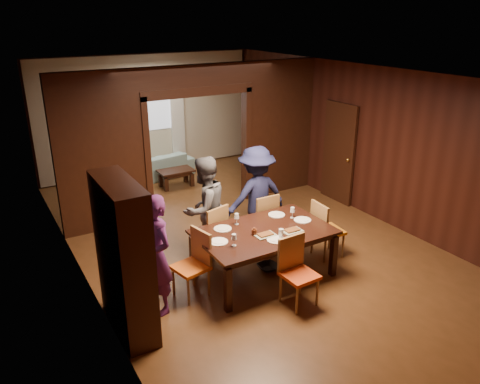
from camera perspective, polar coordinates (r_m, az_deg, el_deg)
floor at (r=8.52m, az=-0.02°, el=-5.47°), size 9.00×9.00×0.00m
ceiling at (r=7.67m, az=-0.02°, el=14.29°), size 5.50×9.00×0.02m
room_walls at (r=9.57m, az=-5.81°, el=7.06°), size 5.52×9.01×2.90m
person_purple at (r=6.28m, az=-10.26°, el=-7.63°), size 0.52×0.68×1.66m
person_grey at (r=7.51m, az=-4.34°, el=-2.06°), size 1.01×0.90×1.73m
person_navy at (r=8.00m, az=1.99°, el=-0.47°), size 1.13×0.66×1.74m
sofa at (r=11.58m, az=-10.64°, el=3.06°), size 2.10×1.09×0.58m
serving_bowl at (r=7.15m, az=3.57°, el=-3.86°), size 0.32×0.32×0.08m
dining_table at (r=7.19m, az=2.87°, el=-7.44°), size 2.01×1.25×0.76m
coffee_table at (r=10.97m, az=-7.79°, el=1.69°), size 0.80×0.50×0.40m
chair_left at (r=6.68m, az=-6.06°, el=-8.88°), size 0.52×0.52×0.97m
chair_right at (r=7.82m, az=10.72°, el=-4.46°), size 0.47×0.47×0.97m
chair_far_l at (r=7.60m, az=-3.73°, el=-4.91°), size 0.54×0.54×0.97m
chair_far_r at (r=8.05m, az=2.59°, el=-3.32°), size 0.44×0.44×0.97m
chair_near at (r=6.51m, az=7.27°, el=-9.80°), size 0.46×0.46×0.97m
hutch at (r=5.94m, az=-13.94°, el=-7.83°), size 0.40×1.20×2.00m
door_right at (r=10.03m, az=11.94°, el=4.67°), size 0.06×0.90×2.10m
window_far at (r=11.85m, az=-11.19°, el=10.46°), size 1.20×0.03×1.30m
curtain_left at (r=11.68m, az=-14.45°, el=7.78°), size 0.35×0.06×2.40m
curtain_right at (r=12.17m, az=-7.62°, el=8.78°), size 0.35×0.06×2.40m
plate_left at (r=6.67m, az=-2.63°, el=-6.07°), size 0.27×0.27×0.01m
plate_far_l at (r=7.05m, az=-2.13°, el=-4.49°), size 0.27×0.27×0.01m
plate_far_r at (r=7.54m, az=4.49°, el=-2.77°), size 0.27×0.27×0.01m
plate_right at (r=7.40m, az=7.63°, el=-3.39°), size 0.27×0.27×0.01m
plate_near at (r=6.74m, az=4.41°, el=-5.83°), size 0.27×0.27×0.01m
platter_a at (r=6.85m, az=3.11°, el=-5.22°), size 0.30×0.20×0.04m
platter_b at (r=7.01m, az=6.38°, el=-4.67°), size 0.30×0.20×0.04m
wineglass_left at (r=6.53m, az=-0.74°, el=-5.88°), size 0.08×0.08×0.18m
wineglass_far at (r=7.17m, az=-0.41°, el=-3.30°), size 0.08×0.08×0.18m
wineglass_right at (r=7.43m, az=6.41°, el=-2.51°), size 0.08×0.08×0.18m
tumbler at (r=6.78m, az=5.03°, el=-5.06°), size 0.07×0.07×0.14m
condiment_jar at (r=6.86m, az=1.75°, el=-4.82°), size 0.08×0.08×0.11m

